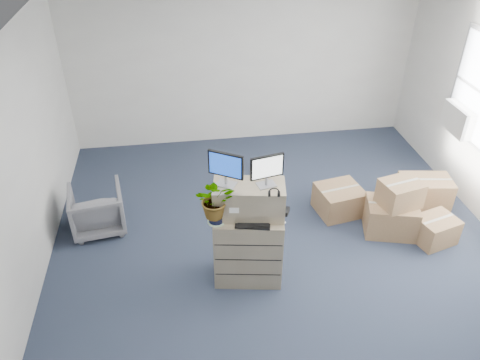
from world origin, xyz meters
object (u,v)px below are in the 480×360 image
object	(u,v)px
monitor_left	(226,167)
potted_plant	(216,204)
keyboard	(253,224)
water_bottle	(260,204)
office_chair	(97,207)
filing_cabinet_lower	(248,247)
monitor_right	(267,169)

from	to	relation	value
monitor_left	potted_plant	size ratio (longest dim) A/B	0.80
keyboard	potted_plant	size ratio (longest dim) A/B	0.77
keyboard	potted_plant	distance (m)	0.48
keyboard	water_bottle	distance (m)	0.27
potted_plant	office_chair	distance (m)	2.16
keyboard	monitor_left	bearing A→B (deg)	149.27
potted_plant	keyboard	bearing A→B (deg)	-16.53
filing_cabinet_lower	water_bottle	bearing A→B (deg)	31.93
monitor_left	keyboard	xyz separation A→B (m)	(0.26, -0.25, -0.62)
monitor_left	water_bottle	distance (m)	0.64
office_chair	monitor_left	bearing A→B (deg)	137.68
keyboard	water_bottle	world-z (taller)	water_bottle
monitor_right	office_chair	xyz separation A→B (m)	(-2.11, 1.21, -1.19)
filing_cabinet_lower	keyboard	size ratio (longest dim) A/B	2.39
keyboard	potted_plant	world-z (taller)	potted_plant
water_bottle	potted_plant	xyz separation A→B (m)	(-0.52, -0.11, 0.14)
filing_cabinet_lower	potted_plant	distance (m)	0.82
office_chair	filing_cabinet_lower	bearing A→B (deg)	139.26
water_bottle	office_chair	bearing A→B (deg)	150.55
monitor_left	monitor_right	world-z (taller)	monitor_left
keyboard	office_chair	size ratio (longest dim) A/B	0.55
monitor_left	office_chair	xyz separation A→B (m)	(-1.67, 1.13, -1.20)
monitor_right	potted_plant	distance (m)	0.68
potted_plant	water_bottle	bearing A→B (deg)	11.54
monitor_right	potted_plant	bearing A→B (deg)	173.80
monitor_left	water_bottle	world-z (taller)	monitor_left
monitor_right	office_chair	world-z (taller)	monitor_right
filing_cabinet_lower	water_bottle	world-z (taller)	water_bottle
potted_plant	office_chair	world-z (taller)	potted_plant
filing_cabinet_lower	monitor_left	xyz separation A→B (m)	(-0.24, 0.09, 1.09)
filing_cabinet_lower	monitor_left	size ratio (longest dim) A/B	2.31
filing_cabinet_lower	monitor_right	xyz separation A→B (m)	(0.19, 0.01, 1.08)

